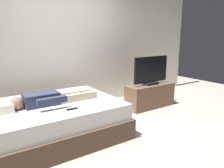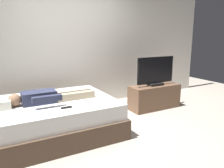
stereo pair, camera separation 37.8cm
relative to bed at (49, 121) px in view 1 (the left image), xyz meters
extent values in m
plane|color=#ADA393|center=(0.77, -0.37, -0.26)|extent=(10.00, 10.00, 0.00)
cube|color=silver|center=(1.17, 1.24, 1.14)|extent=(6.40, 0.10, 2.80)
cube|color=brown|center=(0.00, 0.00, -0.11)|extent=(2.09, 1.51, 0.30)
cube|color=white|center=(0.00, 0.00, 0.16)|extent=(2.01, 1.43, 0.24)
cube|color=#2D334C|center=(-0.10, -0.02, 0.37)|extent=(0.48, 0.28, 0.18)
sphere|color=#936B4C|center=(-0.43, -0.02, 0.37)|extent=(0.18, 0.18, 0.18)
cube|color=tan|center=(0.44, -0.10, 0.33)|extent=(0.60, 0.11, 0.11)
cube|color=tan|center=(0.44, 0.06, 0.33)|extent=(0.60, 0.11, 0.11)
cube|color=#2D334C|center=(-0.04, -0.30, 0.41)|extent=(0.40, 0.08, 0.08)
cube|color=black|center=(0.18, -0.44, 0.29)|extent=(0.15, 0.04, 0.02)
cube|color=brown|center=(2.27, 0.21, -0.01)|extent=(1.10, 0.40, 0.50)
cube|color=black|center=(2.27, 0.21, 0.26)|extent=(0.32, 0.20, 0.05)
cube|color=black|center=(2.27, 0.21, 0.56)|extent=(0.88, 0.05, 0.54)
camera|label=1|loc=(-0.96, -3.05, 1.25)|focal=34.99mm
camera|label=2|loc=(-0.63, -3.25, 1.25)|focal=34.99mm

